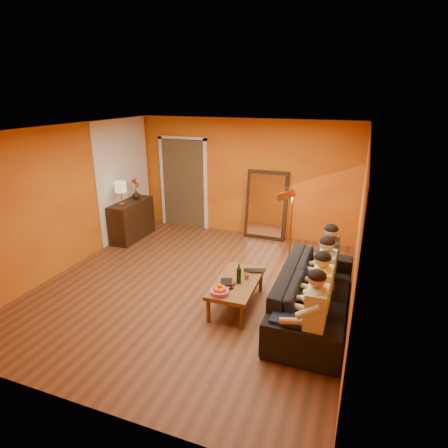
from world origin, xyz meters
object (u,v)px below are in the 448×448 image
at_px(person_far_right, 329,261).
at_px(vase, 136,194).
at_px(person_far_left, 315,317).
at_px(sofa, 314,293).
at_px(person_mid_left, 321,295).
at_px(sideboard, 132,220).
at_px(coffee_table, 236,293).
at_px(dog, 324,285).
at_px(wine_bottle, 239,274).
at_px(table_lamp, 121,194).
at_px(tumbler, 247,276).
at_px(person_mid_right, 325,276).
at_px(mirror_frame, 266,205).
at_px(laptop, 255,272).
at_px(floor_lamp, 291,231).

xyz_separation_m(person_far_right, vase, (-4.37, 1.33, 0.34)).
bearing_deg(person_far_left, vase, 145.74).
relative_size(sofa, person_mid_left, 2.04).
xyz_separation_m(sideboard, vase, (0.00, 0.25, 0.52)).
bearing_deg(coffee_table, dog, 21.25).
distance_m(dog, wine_bottle, 1.35).
xyz_separation_m(table_lamp, person_far_left, (4.37, -2.43, -0.49)).
bearing_deg(coffee_table, wine_bottle, -46.66).
distance_m(person_far_left, tumbler, 1.52).
xyz_separation_m(person_far_left, person_mid_left, (0.00, 0.55, 0.00)).
xyz_separation_m(sofa, tumbler, (-1.02, -0.02, 0.10)).
xyz_separation_m(person_far_left, person_mid_right, (0.00, 1.10, 0.00)).
height_order(sideboard, vase, vase).
bearing_deg(vase, person_mid_left, -29.05).
bearing_deg(sideboard, person_mid_right, -20.42).
bearing_deg(mirror_frame, vase, -163.43).
xyz_separation_m(laptop, vase, (-3.28, 1.77, 0.52)).
relative_size(person_far_right, wine_bottle, 3.94).
height_order(person_mid_right, vase, person_mid_right).
xyz_separation_m(dog, person_mid_right, (0.03, -0.28, 0.29)).
relative_size(person_far_left, laptop, 3.62).
xyz_separation_m(sofa, person_far_left, (0.13, -1.00, 0.25)).
bearing_deg(person_mid_right, person_far_right, 90.00).
distance_m(sofa, person_far_left, 1.04).
relative_size(coffee_table, person_far_left, 1.00).
distance_m(coffee_table, dog, 1.35).
height_order(person_mid_left, wine_bottle, person_mid_left).
distance_m(mirror_frame, person_mid_left, 3.62).
bearing_deg(person_far_left, coffee_table, 145.87).
height_order(person_far_left, person_mid_right, same).
bearing_deg(person_far_left, sofa, 97.41).
bearing_deg(sideboard, coffee_table, -31.04).
relative_size(sofa, vase, 12.60).
xyz_separation_m(dog, person_far_left, (0.03, -1.38, 0.29)).
height_order(coffee_table, wine_bottle, wine_bottle).
relative_size(mirror_frame, person_mid_left, 1.25).
bearing_deg(floor_lamp, laptop, -94.20).
height_order(sofa, person_mid_left, person_mid_left).
xyz_separation_m(person_mid_left, wine_bottle, (-1.22, 0.26, -0.03)).
xyz_separation_m(table_lamp, floor_lamp, (3.59, 0.06, -0.39)).
relative_size(table_lamp, vase, 2.59).
height_order(person_mid_right, tumbler, person_mid_right).
bearing_deg(person_far_left, mirror_frame, 112.54).
bearing_deg(table_lamp, person_mid_right, -16.89).
relative_size(wine_bottle, laptop, 0.92).
xyz_separation_m(mirror_frame, vase, (-2.79, -0.83, 0.19)).
xyz_separation_m(table_lamp, coffee_table, (3.10, -1.57, -0.90)).
bearing_deg(mirror_frame, floor_lamp, -58.81).
distance_m(sideboard, person_mid_right, 4.67).
xyz_separation_m(floor_lamp, person_mid_left, (0.78, -1.94, -0.11)).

